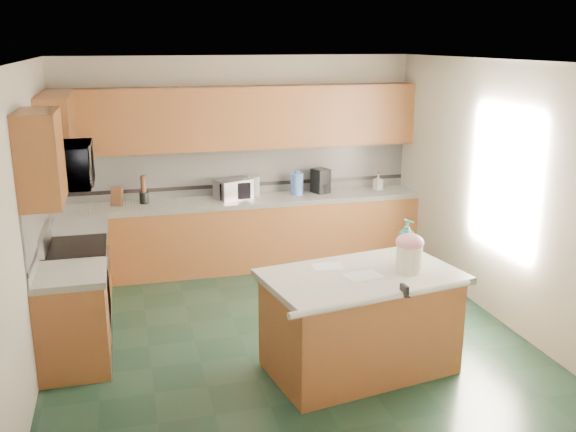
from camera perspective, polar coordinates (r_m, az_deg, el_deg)
name	(u,v)px	position (r m, az deg, el deg)	size (l,w,h in m)	color
floor	(283,331)	(6.69, -0.49, -10.16)	(4.60, 4.60, 0.00)	black
ceiling	(282,61)	(6.04, -0.55, 13.63)	(4.60, 4.60, 0.00)	white
wall_back	(239,161)	(8.45, -4.40, 4.87)	(4.60, 0.04, 2.70)	silver
wall_front	(372,291)	(4.13, 7.48, -6.60)	(4.60, 0.04, 2.70)	silver
wall_left	(28,220)	(6.11, -22.12, -0.33)	(0.04, 4.60, 2.70)	silver
wall_right	(494,190)	(7.14, 17.85, 2.23)	(0.04, 4.60, 2.70)	silver
back_base_cab	(245,235)	(8.36, -3.87, -1.72)	(4.60, 0.60, 0.86)	brown
back_countertop	(244,201)	(8.24, -3.93, 1.34)	(4.60, 0.64, 0.06)	white
back_upper_cab	(240,118)	(8.18, -4.25, 8.71)	(4.60, 0.33, 0.78)	brown
back_backsplash	(239,170)	(8.44, -4.35, 4.07)	(4.60, 0.02, 0.63)	silver
back_accent_band	(240,185)	(8.47, -4.31, 2.77)	(4.60, 0.01, 0.05)	black
left_base_cab_rear	(81,267)	(7.57, -17.89, -4.31)	(0.60, 0.82, 0.86)	brown
left_counter_rear	(78,227)	(7.43, -18.18, -0.97)	(0.64, 0.82, 0.06)	white
left_base_cab_front	(74,323)	(6.15, -18.53, -9.00)	(0.60, 0.72, 0.86)	brown
left_counter_front	(69,275)	(5.98, -18.90, -4.97)	(0.64, 0.72, 0.06)	white
left_backsplash	(40,216)	(6.66, -21.20, -0.02)	(0.02, 2.30, 0.63)	silver
left_accent_band	(42,235)	(6.71, -20.99, -1.62)	(0.01, 2.30, 0.05)	black
left_upper_cab_rear	(57,131)	(7.37, -19.86, 7.11)	(0.33, 1.09, 0.78)	brown
left_upper_cab_front	(40,158)	(5.73, -21.16, 4.85)	(0.33, 0.72, 0.78)	brown
range_body	(78,292)	(6.83, -18.19, -6.41)	(0.60, 0.76, 0.88)	#B7B7BC
range_oven_door	(108,293)	(6.82, -15.72, -6.57)	(0.02, 0.68, 0.55)	black
range_cooktop	(74,248)	(6.67, -18.52, -2.74)	(0.62, 0.78, 0.04)	black
range_handle	(108,257)	(6.69, -15.70, -3.54)	(0.02, 0.02, 0.66)	#B7B7BC
range_backguard	(45,239)	(6.67, -20.83, -1.90)	(0.06, 0.76, 0.18)	#B7B7BC
microwave	(66,165)	(6.48, -19.14, 4.29)	(0.73, 0.50, 0.41)	#B7B7BC
island_base	(360,325)	(5.83, 6.41, -9.60)	(1.59, 0.91, 0.86)	brown
island_top	(362,277)	(5.66, 6.55, -5.37)	(1.69, 1.01, 0.06)	white
island_bullnose	(384,298)	(5.23, 8.55, -7.24)	(0.06, 0.06, 1.69)	white
treat_jar	(409,259)	(5.70, 10.70, -3.79)	(0.23, 0.23, 0.24)	beige
treat_jar_lid	(410,242)	(5.66, 10.78, -2.31)	(0.25, 0.25, 0.15)	pink
treat_jar_knob	(410,237)	(5.64, 10.80, -1.81)	(0.03, 0.03, 0.08)	tan
treat_jar_knob_end_l	(406,237)	(5.62, 10.43, -1.84)	(0.04, 0.04, 0.04)	tan
treat_jar_knob_end_r	(414,236)	(5.66, 11.18, -1.78)	(0.04, 0.04, 0.04)	tan
soap_bottle_island	(406,242)	(5.89, 10.45, -2.25)	(0.16, 0.16, 0.41)	teal
paper_sheet_a	(363,276)	(5.59, 6.70, -5.29)	(0.32, 0.24, 0.00)	white
paper_sheet_b	(328,266)	(5.78, 3.53, -4.49)	(0.27, 0.20, 0.00)	white
clamp_body	(404,290)	(5.30, 10.30, -6.53)	(0.03, 0.10, 0.09)	black
clamp_handle	(407,296)	(5.25, 10.58, -6.98)	(0.02, 0.02, 0.07)	black
knife_block	(117,197)	(8.12, -14.96, 1.67)	(0.12, 0.10, 0.23)	#472814
utensil_crock	(144,198)	(8.16, -12.68, 1.58)	(0.11, 0.11, 0.14)	black
utensil_bundle	(143,184)	(8.12, -12.75, 2.78)	(0.07, 0.07, 0.21)	#472814
toaster_oven	(233,189)	(8.22, -4.88, 2.41)	(0.43, 0.30, 0.25)	#B7B7BC
toaster_oven_door	(235,191)	(8.09, -4.71, 2.19)	(0.39, 0.01, 0.21)	black
paper_towel	(255,186)	(8.33, -2.93, 2.65)	(0.12, 0.12, 0.26)	white
paper_towel_base	(255,196)	(8.35, -2.92, 1.82)	(0.17, 0.17, 0.01)	#B7B7BC
water_jug	(297,184)	(8.41, 0.79, 2.85)	(0.17, 0.17, 0.28)	#5078CC
water_jug_neck	(297,172)	(8.38, 0.79, 3.91)	(0.08, 0.08, 0.04)	#5078CC
coffee_maker	(321,181)	(8.52, 2.92, 3.14)	(0.19, 0.21, 0.32)	black
coffee_carafe	(322,189)	(8.50, 3.01, 2.46)	(0.13, 0.13, 0.13)	black
soap_bottle_back	(378,182)	(8.78, 8.01, 3.04)	(0.10, 0.10, 0.22)	white
soap_back_cap	(378,173)	(8.75, 8.04, 3.84)	(0.02, 0.02, 0.03)	red
window_light_proxy	(504,180)	(6.93, 18.61, 3.06)	(0.02, 1.40, 1.10)	white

